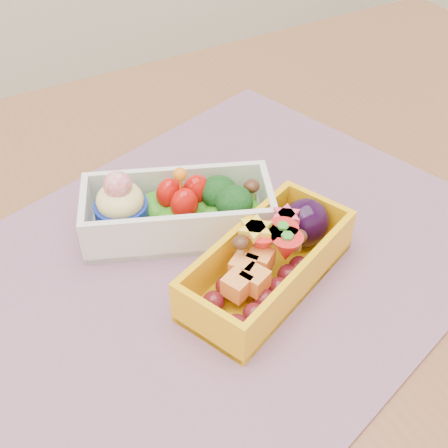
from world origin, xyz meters
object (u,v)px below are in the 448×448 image
bento_white (177,210)px  placemat (220,259)px  table (245,301)px  bento_yellow (271,260)px

bento_white → placemat: bearing=-50.7°
table → placemat: size_ratio=2.28×
bento_white → bento_yellow: (0.04, -0.10, -0.00)m
placemat → bento_yellow: bearing=-60.4°
table → bento_yellow: (-0.01, -0.06, 0.13)m
bento_yellow → table: bearing=54.3°
bento_white → bento_yellow: bento_white is taller
bento_yellow → placemat: bearing=96.6°
table → bento_yellow: size_ratio=6.20×
bento_white → bento_yellow: size_ratio=1.05×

